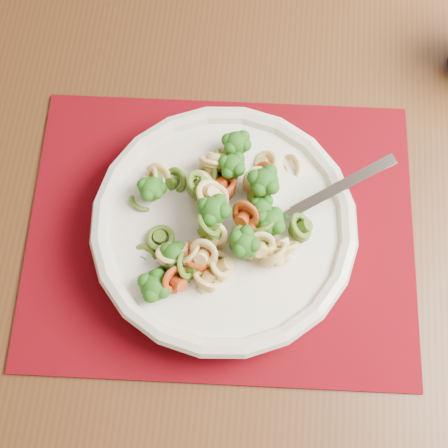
% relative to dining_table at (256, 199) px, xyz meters
% --- Properties ---
extents(dining_table, '(1.72, 1.43, 0.77)m').
position_rel_dining_table_xyz_m(dining_table, '(0.00, 0.00, 0.00)').
color(dining_table, '#4C2A15').
rests_on(dining_table, ground).
extents(placemat, '(0.50, 0.46, 0.00)m').
position_rel_dining_table_xyz_m(placemat, '(-0.00, -0.09, 0.10)').
color(placemat, '#660412').
rests_on(placemat, dining_table).
extents(pasta_bowl, '(0.27, 0.27, 0.05)m').
position_rel_dining_table_xyz_m(pasta_bowl, '(0.00, -0.10, 0.13)').
color(pasta_bowl, silver).
rests_on(pasta_bowl, placemat).
extents(pasta_broccoli_heap, '(0.23, 0.23, 0.06)m').
position_rel_dining_table_xyz_m(pasta_broccoli_heap, '(0.00, -0.10, 0.15)').
color(pasta_broccoli_heap, '#EBC874').
rests_on(pasta_broccoli_heap, pasta_bowl).
extents(fork, '(0.13, 0.16, 0.08)m').
position_rel_dining_table_xyz_m(fork, '(0.05, -0.08, 0.15)').
color(fork, silver).
rests_on(fork, pasta_bowl).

